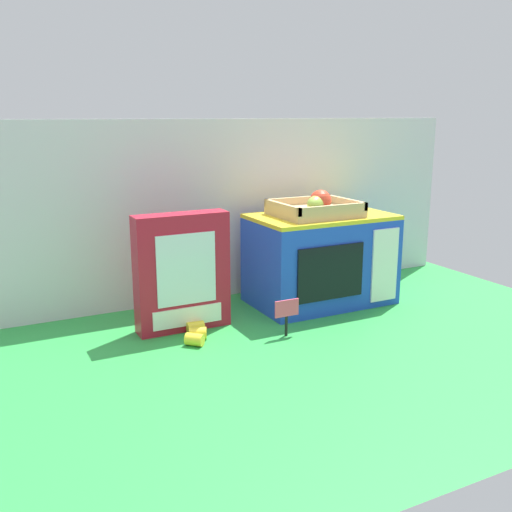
{
  "coord_description": "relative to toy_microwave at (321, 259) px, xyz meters",
  "views": [
    {
      "loc": [
        -0.77,
        -1.42,
        0.57
      ],
      "look_at": [
        -0.04,
        0.03,
        0.18
      ],
      "focal_mm": 40.73,
      "sensor_mm": 36.0,
      "label": 1
    }
  ],
  "objects": [
    {
      "name": "toy_microwave",
      "position": [
        0.0,
        0.0,
        0.0
      ],
      "size": [
        0.42,
        0.27,
        0.28
      ],
      "color": "blue",
      "rests_on": "ground"
    },
    {
      "name": "price_sign",
      "position": [
        -0.24,
        -0.21,
        -0.07
      ],
      "size": [
        0.07,
        0.01,
        0.1
      ],
      "color": "black",
      "rests_on": "ground"
    },
    {
      "name": "loose_toy_banana",
      "position": [
        -0.46,
        -0.12,
        -0.12
      ],
      "size": [
        0.08,
        0.13,
        0.03
      ],
      "color": "yellow",
      "rests_on": "ground"
    },
    {
      "name": "ground_plane",
      "position": [
        -0.19,
        -0.04,
        -0.14
      ],
      "size": [
        1.7,
        1.7,
        0.0
      ],
      "primitive_type": "plane",
      "color": "green",
      "rests_on": "ground"
    },
    {
      "name": "display_back_panel",
      "position": [
        -0.19,
        0.21,
        0.14
      ],
      "size": [
        1.61,
        0.03,
        0.56
      ],
      "primitive_type": "cube",
      "color": "silver",
      "rests_on": "ground"
    },
    {
      "name": "food_groups_crate",
      "position": [
        -0.03,
        -0.02,
        0.16
      ],
      "size": [
        0.24,
        0.2,
        0.08
      ],
      "color": "tan",
      "rests_on": "toy_microwave"
    },
    {
      "name": "cookie_set_box",
      "position": [
        -0.46,
        -0.03,
        0.02
      ],
      "size": [
        0.25,
        0.07,
        0.32
      ],
      "color": "#B2192D",
      "rests_on": "ground"
    }
  ]
}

